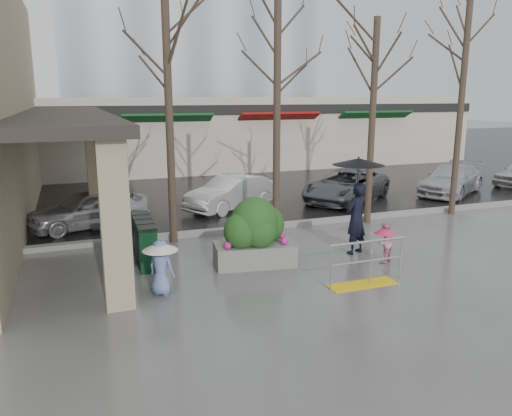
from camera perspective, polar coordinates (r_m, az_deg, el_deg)
ground at (r=11.96m, az=3.61°, el=-7.57°), size 120.00×120.00×0.00m
street_asphalt at (r=32.82m, az=-12.21°, el=5.25°), size 120.00×36.00×0.01m
curb at (r=15.50m, az=-2.39°, el=-2.48°), size 120.00×0.30×0.15m
canopy_slab at (r=18.24m, az=-21.37°, el=10.27°), size 2.80×18.00×0.25m
pillar_front at (r=10.04m, az=-15.81°, el=-1.56°), size 0.55×0.55×3.50m
pillar_back at (r=16.42m, az=-17.76°, el=3.76°), size 0.55×0.55×3.50m
storefront_row at (r=29.03m, az=-7.25°, el=8.47°), size 34.00×6.74×4.00m
handrail at (r=11.46m, az=12.39°, el=-6.78°), size 1.90×0.50×1.03m
tree_west at (r=14.10m, az=-10.14°, el=16.38°), size 3.20×3.20×6.80m
tree_midwest at (r=15.03m, az=2.47°, el=16.90°), size 3.20×3.20×7.00m
tree_mideast at (r=16.56m, az=13.41°, el=14.90°), size 3.20×3.20×6.50m
tree_east at (r=18.74m, az=22.79°, el=15.60°), size 3.20×3.20×7.20m
woman at (r=13.36m, az=11.46°, el=1.05°), size 1.37×1.37×2.61m
child_pink at (r=13.00m, az=14.46°, el=-3.58°), size 0.63×0.59×1.04m
child_blue at (r=10.75m, az=-10.83°, el=-6.02°), size 0.76×0.76×1.20m
planter at (r=12.36m, az=-0.15°, el=-2.85°), size 2.09×1.26×1.72m
news_boxes at (r=12.96m, az=-12.66°, el=-3.65°), size 0.50×2.00×1.11m
car_a at (r=16.71m, az=-18.54°, el=-0.06°), size 3.97×2.51×1.26m
car_b at (r=18.46m, az=-2.80°, el=1.77°), size 4.00×2.98×1.26m
car_c at (r=20.17m, az=10.28°, el=2.52°), size 4.93×4.27×1.26m
car_d at (r=22.95m, az=21.46°, el=3.07°), size 4.62×3.77×1.26m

